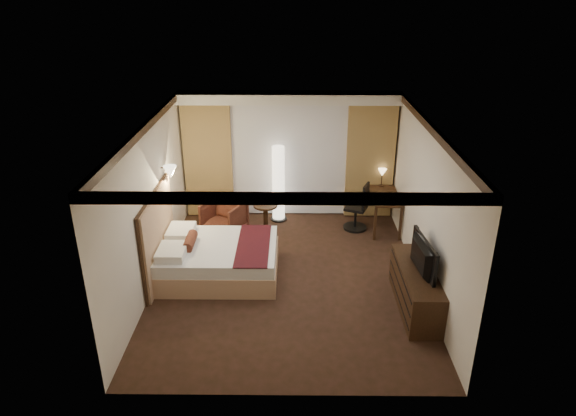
{
  "coord_description": "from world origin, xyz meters",
  "views": [
    {
      "loc": [
        0.08,
        -7.63,
        4.72
      ],
      "look_at": [
        0.0,
        0.4,
        1.15
      ],
      "focal_mm": 32.0,
      "sensor_mm": 36.0,
      "label": 1
    }
  ],
  "objects_px": {
    "bed": "(219,260)",
    "office_chair": "(356,206)",
    "side_table": "(266,217)",
    "floor_lamp": "(278,184)",
    "television": "(418,253)",
    "dresser": "(416,288)",
    "armchair": "(224,216)",
    "desk": "(383,211)"
  },
  "relations": [
    {
      "from": "side_table",
      "to": "television",
      "type": "height_order",
      "value": "television"
    },
    {
      "from": "armchair",
      "to": "side_table",
      "type": "relative_size",
      "value": 1.39
    },
    {
      "from": "bed",
      "to": "armchair",
      "type": "bearing_deg",
      "value": 94.05
    },
    {
      "from": "bed",
      "to": "office_chair",
      "type": "bearing_deg",
      "value": 35.82
    },
    {
      "from": "side_table",
      "to": "dresser",
      "type": "xyz_separation_m",
      "value": [
        2.48,
        -2.77,
        0.06
      ]
    },
    {
      "from": "bed",
      "to": "desk",
      "type": "xyz_separation_m",
      "value": [
        3.14,
        1.9,
        0.08
      ]
    },
    {
      "from": "bed",
      "to": "dresser",
      "type": "bearing_deg",
      "value": -16.42
    },
    {
      "from": "dresser",
      "to": "television",
      "type": "distance_m",
      "value": 0.63
    },
    {
      "from": "bed",
      "to": "floor_lamp",
      "type": "relative_size",
      "value": 1.22
    },
    {
      "from": "armchair",
      "to": "floor_lamp",
      "type": "height_order",
      "value": "floor_lamp"
    },
    {
      "from": "side_table",
      "to": "desk",
      "type": "bearing_deg",
      "value": 1.69
    },
    {
      "from": "side_table",
      "to": "television",
      "type": "distance_m",
      "value": 3.76
    },
    {
      "from": "armchair",
      "to": "television",
      "type": "bearing_deg",
      "value": -12.41
    },
    {
      "from": "desk",
      "to": "dresser",
      "type": "height_order",
      "value": "desk"
    },
    {
      "from": "desk",
      "to": "television",
      "type": "relative_size",
      "value": 1.2
    },
    {
      "from": "armchair",
      "to": "side_table",
      "type": "bearing_deg",
      "value": 40.13
    },
    {
      "from": "office_chair",
      "to": "television",
      "type": "height_order",
      "value": "television"
    },
    {
      "from": "office_chair",
      "to": "television",
      "type": "distance_m",
      "value": 2.89
    },
    {
      "from": "side_table",
      "to": "office_chair",
      "type": "relative_size",
      "value": 0.54
    },
    {
      "from": "floor_lamp",
      "to": "bed",
      "type": "bearing_deg",
      "value": -113.03
    },
    {
      "from": "floor_lamp",
      "to": "side_table",
      "type": "bearing_deg",
      "value": -119.56
    },
    {
      "from": "bed",
      "to": "armchair",
      "type": "distance_m",
      "value": 1.62
    },
    {
      "from": "side_table",
      "to": "armchair",
      "type": "bearing_deg",
      "value": -165.41
    },
    {
      "from": "office_chair",
      "to": "dresser",
      "type": "distance_m",
      "value": 2.86
    },
    {
      "from": "office_chair",
      "to": "side_table",
      "type": "bearing_deg",
      "value": -156.9
    },
    {
      "from": "armchair",
      "to": "floor_lamp",
      "type": "bearing_deg",
      "value": 57.1
    },
    {
      "from": "desk",
      "to": "television",
      "type": "xyz_separation_m",
      "value": [
        0.02,
        -2.84,
        0.58
      ]
    },
    {
      "from": "desk",
      "to": "television",
      "type": "height_order",
      "value": "television"
    },
    {
      "from": "bed",
      "to": "armchair",
      "type": "relative_size",
      "value": 2.65
    },
    {
      "from": "floor_lamp",
      "to": "dresser",
      "type": "distance_m",
      "value": 3.94
    },
    {
      "from": "bed",
      "to": "television",
      "type": "distance_m",
      "value": 3.36
    },
    {
      "from": "side_table",
      "to": "desk",
      "type": "relative_size",
      "value": 0.45
    },
    {
      "from": "side_table",
      "to": "dresser",
      "type": "height_order",
      "value": "dresser"
    },
    {
      "from": "armchair",
      "to": "dresser",
      "type": "distance_m",
      "value": 4.18
    },
    {
      "from": "bed",
      "to": "desk",
      "type": "distance_m",
      "value": 3.67
    },
    {
      "from": "television",
      "to": "armchair",
      "type": "bearing_deg",
      "value": 46.5
    },
    {
      "from": "side_table",
      "to": "floor_lamp",
      "type": "bearing_deg",
      "value": 60.44
    },
    {
      "from": "bed",
      "to": "television",
      "type": "bearing_deg",
      "value": -16.56
    },
    {
      "from": "floor_lamp",
      "to": "television",
      "type": "xyz_separation_m",
      "value": [
        2.19,
        -3.22,
        0.14
      ]
    },
    {
      "from": "armchair",
      "to": "office_chair",
      "type": "relative_size",
      "value": 0.75
    },
    {
      "from": "office_chair",
      "to": "armchair",
      "type": "bearing_deg",
      "value": -152.51
    },
    {
      "from": "floor_lamp",
      "to": "desk",
      "type": "distance_m",
      "value": 2.25
    }
  ]
}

